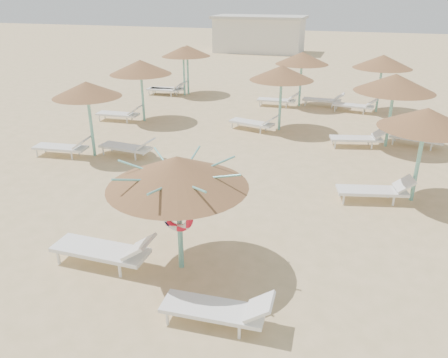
# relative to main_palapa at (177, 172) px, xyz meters

# --- Properties ---
(ground) EXTENTS (120.00, 120.00, 0.00)m
(ground) POSITION_rel_main_palapa_xyz_m (-0.22, -0.27, -2.19)
(ground) COLOR #DCB886
(ground) RESTS_ON ground
(main_palapa) EXTENTS (2.82, 2.82, 2.53)m
(main_palapa) POSITION_rel_main_palapa_xyz_m (0.00, 0.00, 0.00)
(main_palapa) COLOR #71C5B8
(main_palapa) RESTS_ON ground
(lounger_main_a) EXTENTS (2.28, 0.72, 0.82)m
(lounger_main_a) POSITION_rel_main_palapa_xyz_m (-1.53, -0.42, -1.80)
(lounger_main_a) COLOR white
(lounger_main_a) RESTS_ON ground
(lounger_main_b) EXTENTS (2.00, 0.67, 0.72)m
(lounger_main_b) POSITION_rel_main_palapa_xyz_m (1.33, -1.44, -1.85)
(lounger_main_b) COLOR white
(lounger_main_b) RESTS_ON ground
(palapa_field) EXTENTS (19.07, 13.41, 2.72)m
(palapa_field) POSITION_rel_main_palapa_xyz_m (1.22, 10.84, 0.11)
(palapa_field) COLOR #71C5B8
(palapa_field) RESTS_ON ground
(service_hut) EXTENTS (8.40, 4.40, 3.25)m
(service_hut) POSITION_rel_main_palapa_xyz_m (-6.22, 34.73, -0.55)
(service_hut) COLOR silver
(service_hut) RESTS_ON ground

